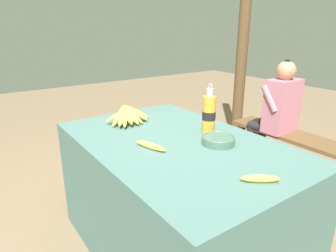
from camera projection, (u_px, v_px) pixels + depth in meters
ground_plane at (175, 249)px, 1.99m from camera, size 12.00×12.00×0.00m
market_counter at (176, 199)px, 1.87m from camera, size 1.48×0.96×0.77m
banana_bunch_ripe at (128, 115)px, 2.03m from camera, size 0.20×0.32×0.14m
serving_bowl at (218, 140)px, 1.70m from camera, size 0.19×0.19×0.05m
water_bottle at (209, 114)px, 1.83m from camera, size 0.08×0.08×0.32m
loose_banana_front at (151, 146)px, 1.63m from camera, size 0.21×0.09×0.03m
loose_banana_side at (260, 179)px, 1.28m from camera, size 0.13×0.16×0.03m
wooden_bench at (299, 144)px, 2.83m from camera, size 1.42×0.32×0.43m
seated_vendor at (277, 109)px, 2.92m from camera, size 0.41×0.39×1.12m
support_post_near at (242, 51)px, 3.61m from camera, size 0.13×0.13×2.23m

